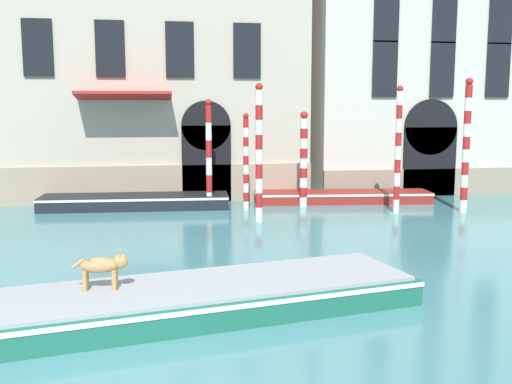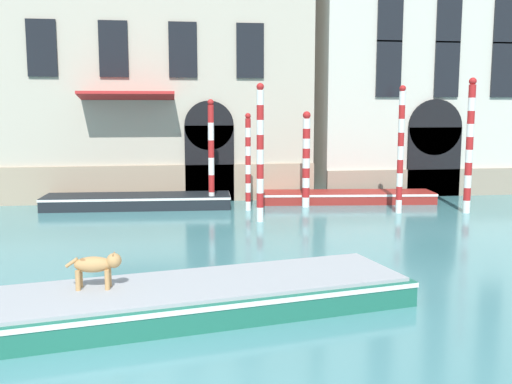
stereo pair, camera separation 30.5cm
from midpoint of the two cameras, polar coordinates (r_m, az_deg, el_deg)
name	(u,v)px [view 1 (the left image)]	position (r m, az deg, el deg)	size (l,w,h in m)	color
palazzo_left	(145,7)	(25.71, -10.83, 16.91)	(12.33, 7.40, 15.09)	#BCB29E
palazzo_right	(437,28)	(28.31, 16.59, 14.72)	(11.81, 6.13, 13.93)	beige
boat_foreground	(194,298)	(10.57, -6.73, -9.98)	(8.19, 3.63, 0.52)	#1E6651
dog_on_deck	(104,266)	(10.40, -15.11, -6.80)	(0.93, 0.31, 0.62)	tan
boat_moored_near_palazzo	(135,201)	(21.47, -11.85, -0.87)	(6.58, 1.97, 0.47)	black
boat_moored_far	(342,196)	(22.54, 7.81, -0.42)	(6.66, 2.08, 0.41)	maroon
mooring_pole_0	(466,145)	(21.15, 19.00, 4.22)	(0.25, 0.25, 4.49)	white
mooring_pole_1	(259,153)	(18.36, -0.19, 3.76)	(0.23, 0.23, 4.26)	white
mooring_pole_2	(398,149)	(20.48, 12.96, 3.99)	(0.21, 0.21, 4.24)	white
mooring_pole_3	(246,162)	(20.41, -1.39, 2.89)	(0.19, 0.19, 3.33)	white
mooring_pole_4	(209,154)	(20.69, -4.93, 3.59)	(0.21, 0.21, 3.80)	white
mooring_pole_5	(304,159)	(21.21, 4.15, 3.16)	(0.28, 0.28, 3.38)	white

